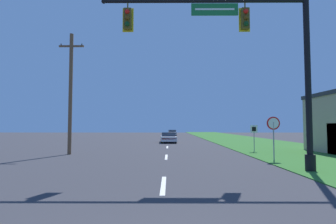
{
  "coord_description": "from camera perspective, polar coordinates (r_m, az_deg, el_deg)",
  "views": [
    {
      "loc": [
        0.21,
        -2.98,
        1.99
      ],
      "look_at": [
        0.0,
        33.54,
        3.98
      ],
      "focal_mm": 28.0,
      "sensor_mm": 36.0,
      "label": 1
    }
  ],
  "objects": [
    {
      "name": "utility_pole_near",
      "position": [
        20.05,
        -20.45,
        4.25
      ],
      "size": [
        1.8,
        0.26,
        8.67
      ],
      "color": "brown",
      "rests_on": "ground"
    },
    {
      "name": "route_sign_post",
      "position": [
        21.49,
        18.21,
        -4.19
      ],
      "size": [
        0.55,
        0.06,
        2.03
      ],
      "color": "gray",
      "rests_on": "grass_verge_right"
    },
    {
      "name": "road_center_line",
      "position": [
        25.06,
        -0.15,
        -7.65
      ],
      "size": [
        0.16,
        34.8,
        0.01
      ],
      "color": "silver",
      "rests_on": "ground"
    },
    {
      "name": "car_ahead",
      "position": [
        32.15,
        0.08,
        -5.58
      ],
      "size": [
        2.02,
        4.68,
        1.19
      ],
      "color": "black",
      "rests_on": "ground"
    },
    {
      "name": "grass_verge_right",
      "position": [
        34.6,
        17.74,
        -6.23
      ],
      "size": [
        10.0,
        110.0,
        0.04
      ],
      "color": "#2D6626",
      "rests_on": "ground"
    },
    {
      "name": "signal_mast",
      "position": [
        12.7,
        18.99,
        11.78
      ],
      "size": [
        9.52,
        0.47,
        8.52
      ],
      "color": "black",
      "rests_on": "grass_verge_right"
    },
    {
      "name": "far_car",
      "position": [
        56.17,
        0.93,
        -4.53
      ],
      "size": [
        1.82,
        4.3,
        1.19
      ],
      "color": "black",
      "rests_on": "ground"
    },
    {
      "name": "stop_sign",
      "position": [
        16.35,
        21.97,
        -3.33
      ],
      "size": [
        0.76,
        0.07,
        2.5
      ],
      "color": "gray",
      "rests_on": "grass_verge_right"
    }
  ]
}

